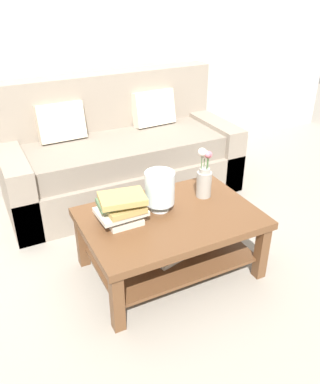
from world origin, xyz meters
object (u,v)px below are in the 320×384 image
object	(u,v)px
book_stack_main	(122,208)
glass_hurricane_vase	(160,189)
flower_pitcher	(204,177)
coffee_table	(170,231)
couch	(120,156)

from	to	relation	value
book_stack_main	glass_hurricane_vase	bearing A→B (deg)	6.68
book_stack_main	flower_pitcher	distance (m)	0.64
glass_hurricane_vase	flower_pitcher	world-z (taller)	flower_pitcher
book_stack_main	flower_pitcher	world-z (taller)	flower_pitcher
coffee_table	book_stack_main	xyz separation A→B (m)	(-0.31, 0.06, 0.22)
coffee_table	flower_pitcher	size ratio (longest dim) A/B	3.11
couch	coffee_table	distance (m)	1.24
book_stack_main	glass_hurricane_vase	xyz separation A→B (m)	(0.28, 0.03, 0.06)
coffee_table	glass_hurricane_vase	bearing A→B (deg)	106.37
glass_hurricane_vase	flower_pitcher	distance (m)	0.36
coffee_table	glass_hurricane_vase	xyz separation A→B (m)	(-0.03, 0.10, 0.28)
book_stack_main	flower_pitcher	bearing A→B (deg)	5.56
coffee_table	glass_hurricane_vase	size ratio (longest dim) A/B	4.17
book_stack_main	glass_hurricane_vase	world-z (taller)	glass_hurricane_vase
couch	coffee_table	xyz separation A→B (m)	(-0.13, -1.23, -0.04)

